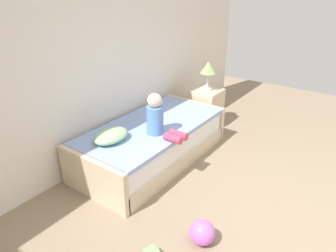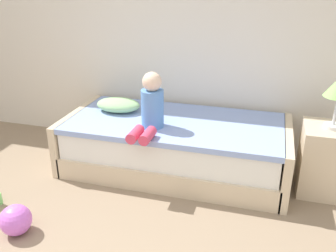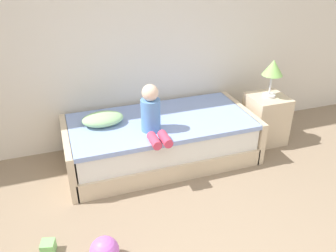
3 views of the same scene
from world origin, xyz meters
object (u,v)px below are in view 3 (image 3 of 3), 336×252
at_px(toy_ball, 104,251).
at_px(pillow, 103,119).
at_px(nightstand, 265,119).
at_px(bed, 161,140).
at_px(table_lamp, 273,70).
at_px(toy_block, 48,247).
at_px(child_figure, 152,114).

bearing_deg(toy_ball, pillow, 79.35).
bearing_deg(nightstand, bed, 178.88).
xyz_separation_m(table_lamp, toy_block, (-2.64, -0.99, -0.88)).
relative_size(child_figure, toy_ball, 2.21).
relative_size(child_figure, pillow, 1.16).
relative_size(bed, toy_block, 19.72).
height_order(toy_ball, toy_block, toy_ball).
bearing_deg(table_lamp, nightstand, 180.00).
relative_size(bed, toy_ball, 9.13).
distance_m(bed, toy_block, 1.66).
relative_size(bed, nightstand, 3.52).
bearing_deg(toy_block, child_figure, 35.08).
distance_m(child_figure, pillow, 0.58).
xyz_separation_m(nightstand, child_figure, (-1.51, -0.20, 0.40)).
bearing_deg(nightstand, toy_block, -159.38).
bearing_deg(nightstand, toy_ball, -150.86).
height_order(nightstand, toy_ball, nightstand).
distance_m(child_figure, toy_block, 1.52).
distance_m(nightstand, toy_block, 2.83).
height_order(pillow, toy_block, pillow).
height_order(bed, table_lamp, table_lamp).
relative_size(nightstand, table_lamp, 1.33).
xyz_separation_m(toy_ball, toy_block, (-0.42, 0.24, -0.06)).
relative_size(toy_ball, toy_block, 2.16).
distance_m(child_figure, toy_ball, 1.39).
distance_m(pillow, toy_block, 1.40).
relative_size(pillow, toy_block, 4.11).
relative_size(pillow, toy_ball, 1.90).
xyz_separation_m(nightstand, toy_ball, (-2.22, -1.24, -0.18)).
bearing_deg(table_lamp, pillow, 176.32).
xyz_separation_m(bed, toy_block, (-1.29, -1.02, -0.19)).
distance_m(bed, nightstand, 1.35).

